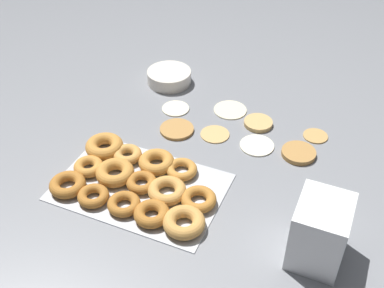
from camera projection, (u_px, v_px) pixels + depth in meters
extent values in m
plane|color=gray|center=(223.00, 147.00, 1.53)|extent=(3.00, 3.00, 0.00)
cylinder|color=tan|center=(258.00, 123.00, 1.62)|extent=(0.10, 0.10, 0.01)
cylinder|color=#B27F42|center=(177.00, 129.00, 1.60)|extent=(0.11, 0.11, 0.01)
cylinder|color=beige|center=(230.00, 109.00, 1.69)|extent=(0.12, 0.12, 0.01)
cylinder|color=silver|center=(257.00, 145.00, 1.53)|extent=(0.11, 0.11, 0.01)
cylinder|color=tan|center=(316.00, 135.00, 1.57)|extent=(0.08, 0.08, 0.01)
cylinder|color=tan|center=(215.00, 134.00, 1.58)|extent=(0.10, 0.10, 0.01)
cylinder|color=#B27F42|center=(299.00, 153.00, 1.50)|extent=(0.11, 0.11, 0.02)
cylinder|color=beige|center=(176.00, 108.00, 1.69)|extent=(0.10, 0.10, 0.01)
cube|color=silver|center=(140.00, 187.00, 1.39)|extent=(0.47, 0.32, 0.01)
torus|color=#AD6B28|center=(68.00, 185.00, 1.37)|extent=(0.10, 0.10, 0.03)
torus|color=#AD6B28|center=(93.00, 196.00, 1.34)|extent=(0.09, 0.09, 0.03)
torus|color=#AD6B28|center=(124.00, 204.00, 1.31)|extent=(0.09, 0.09, 0.03)
torus|color=#AD6B28|center=(152.00, 214.00, 1.28)|extent=(0.10, 0.10, 0.03)
torus|color=#D19347|center=(184.00, 222.00, 1.26)|extent=(0.11, 0.11, 0.04)
torus|color=#C68438|center=(89.00, 167.00, 1.43)|extent=(0.09, 0.09, 0.03)
torus|color=#C68438|center=(115.00, 173.00, 1.40)|extent=(0.11, 0.11, 0.04)
torus|color=#AD6B28|center=(142.00, 182.00, 1.38)|extent=(0.09, 0.09, 0.03)
torus|color=#D19347|center=(167.00, 191.00, 1.35)|extent=(0.11, 0.11, 0.03)
torus|color=#B7752D|center=(199.00, 199.00, 1.32)|extent=(0.10, 0.10, 0.03)
torus|color=#C68438|center=(104.00, 146.00, 1.50)|extent=(0.12, 0.12, 0.04)
torus|color=#D19347|center=(128.00, 155.00, 1.47)|extent=(0.09, 0.09, 0.03)
torus|color=#C68438|center=(156.00, 162.00, 1.44)|extent=(0.11, 0.11, 0.03)
torus|color=#C68438|center=(182.00, 169.00, 1.42)|extent=(0.09, 0.09, 0.03)
cylinder|color=silver|center=(169.00, 77.00, 1.82)|extent=(0.17, 0.17, 0.05)
cube|color=white|center=(315.00, 251.00, 1.19)|extent=(0.12, 0.15, 0.03)
cube|color=white|center=(317.00, 244.00, 1.17)|extent=(0.12, 0.15, 0.03)
cube|color=white|center=(319.00, 236.00, 1.16)|extent=(0.12, 0.15, 0.03)
cube|color=white|center=(321.00, 228.00, 1.14)|extent=(0.12, 0.15, 0.03)
cube|color=white|center=(323.00, 219.00, 1.12)|extent=(0.12, 0.15, 0.03)
cube|color=white|center=(325.00, 211.00, 1.10)|extent=(0.12, 0.15, 0.03)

